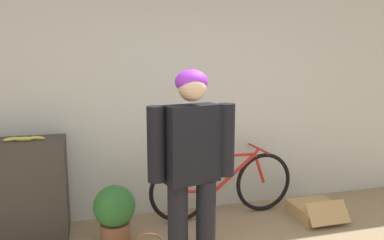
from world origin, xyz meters
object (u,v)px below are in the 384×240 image
at_px(person, 192,162).
at_px(banana, 24,139).
at_px(bicycle, 223,184).
at_px(cardboard_box, 315,211).
at_px(potted_plant, 115,212).

bearing_deg(person, banana, 127.94).
distance_m(bicycle, banana, 2.06).
bearing_deg(person, cardboard_box, 10.34).
height_order(bicycle, potted_plant, bicycle).
xyz_separation_m(banana, cardboard_box, (2.91, -0.33, -0.90)).
bearing_deg(cardboard_box, person, -155.92).
bearing_deg(cardboard_box, potted_plant, -179.59).
distance_m(bicycle, potted_plant, 1.23).
relative_size(cardboard_box, potted_plant, 0.94).
relative_size(bicycle, cardboard_box, 3.10).
bearing_deg(bicycle, cardboard_box, -20.41).
bearing_deg(banana, cardboard_box, -6.50).
distance_m(bicycle, cardboard_box, 1.04).
height_order(cardboard_box, potted_plant, potted_plant).
xyz_separation_m(bicycle, banana, (-1.96, 0.01, 0.62)).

